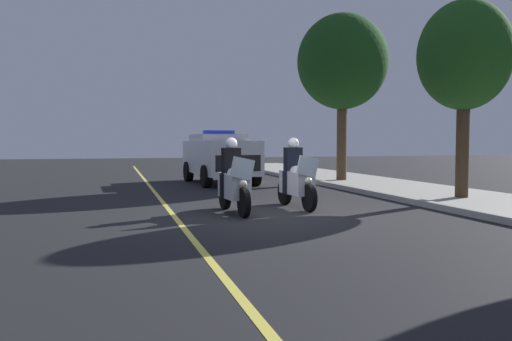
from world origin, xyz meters
The scene contains 9 objects.
ground_plane centered at (0.00, 0.00, 0.00)m, with size 80.00×80.00×0.00m, color black.
curb_strip centered at (0.00, 4.07, 0.07)m, with size 48.00×0.24×0.15m, color #9E9B93.
sidewalk_strip centered at (0.00, 5.97, 0.05)m, with size 48.00×3.60×0.10m, color #A8A399.
lane_stripe_center centered at (0.00, -2.18, 0.00)m, with size 48.00×0.12×0.01m, color #E0D14C.
police_motorcycle_lead_left centered at (-0.75, -0.81, 0.70)m, with size 2.14×0.61×1.72m.
police_motorcycle_lead_right centered at (-1.21, 0.87, 0.70)m, with size 2.14×0.61×1.72m.
police_suv centered at (-8.90, 0.50, 1.07)m, with size 5.01×2.33×2.05m.
tree_mid_block centered at (-1.41, 5.75, 3.91)m, with size 2.50×2.50×5.34m.
tree_far_back centered at (-8.18, 5.29, 4.73)m, with size 3.55×3.55×6.53m.
Camera 1 is at (10.71, -3.44, 1.64)m, focal length 36.35 mm.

